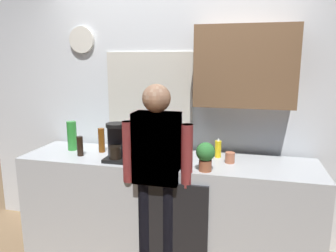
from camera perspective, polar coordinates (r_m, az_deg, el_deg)
kitchen_counter at (r=3.03m, az=-0.31°, el=-14.12°), size 2.61×0.64×0.92m
dishwasher_panel at (r=2.73m, az=0.93°, el=-18.25°), size 0.56×0.02×0.83m
back_wall_assembly at (r=3.12m, az=2.95°, el=4.06°), size 4.21×0.42×2.60m
coffee_maker at (r=2.81m, az=-8.92°, el=-3.10°), size 0.20×0.20×0.33m
bottle_dark_sauce at (r=3.02m, az=-15.34°, el=-3.46°), size 0.06×0.06×0.18m
bottle_amber_beer at (r=3.09m, az=-11.71°, el=-2.48°), size 0.06×0.06×0.23m
bottle_clear_soda at (r=3.23m, az=-16.66°, el=-1.66°), size 0.09×0.09×0.28m
cup_terracotta_mug at (r=2.78m, az=10.92°, el=-5.53°), size 0.08×0.08×0.09m
potted_plant at (r=2.53m, az=6.67°, el=-5.09°), size 0.15×0.15×0.23m
dish_soap at (r=2.91m, az=8.86°, el=-4.00°), size 0.06×0.06×0.18m
person_at_sink at (r=2.57m, az=-1.98°, el=-7.14°), size 0.57×0.22×1.60m
person_guest at (r=2.57m, az=-1.98°, el=-7.14°), size 0.57×0.22×1.60m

